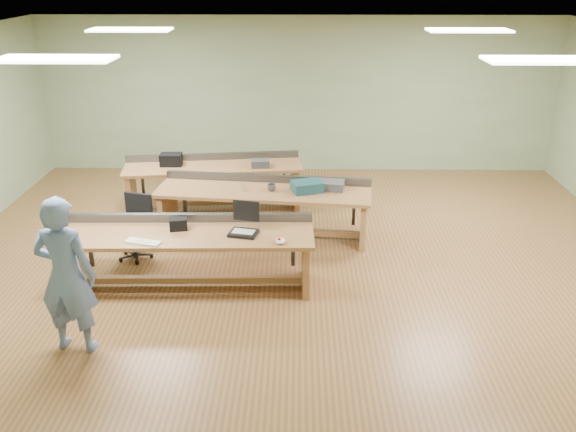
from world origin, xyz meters
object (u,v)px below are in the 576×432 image
Objects in this scene: task_chair at (136,235)px; parts_bin_grey at (329,185)px; drinks_can at (244,187)px; workbench_mid at (264,201)px; person at (66,276)px; workbench_back at (214,176)px; mug at (272,187)px; workbench_front at (187,246)px; camera_bag at (178,224)px; parts_bin_teal at (307,186)px; laptop_base at (243,233)px.

task_chair is 2.04× the size of parts_bin_grey.
workbench_mid is at bearing 14.25° from drinks_can.
person is 15.10× the size of drinks_can.
workbench_back is 6.83× the size of parts_bin_grey.
person is at bearing -124.28° from mug.
workbench_front is 14.50× the size of camera_bag.
parts_bin_grey is at bearing -126.32° from person.
workbench_back is 2.02m from parts_bin_teal.
workbench_front is at bearing -118.20° from person.
camera_bag reaches higher than mug.
workbench_back reaches higher than laptop_base.
workbench_mid is 14.72× the size of camera_bag.
camera_bag is (-0.09, -2.69, 0.27)m from workbench_back.
workbench_mid is 7.38× the size of parts_bin_grey.
workbench_mid is 0.39m from drinks_can.
workbench_mid is 1.84m from camera_bag.
task_chair is 7.77× the size of drinks_can.
parts_bin_grey is 3.80× the size of drinks_can.
task_chair is at bearing -121.10° from workbench_back.
workbench_front is at bearing -112.87° from workbench_mid.
task_chair is at bearing 164.49° from laptop_base.
camera_bag is at bearing -116.15° from drinks_can.
person is 1.94× the size of task_chair.
workbench_front is 0.99× the size of workbench_mid.
laptop_base is 1.89m from task_chair.
person is (-1.89, -3.01, 0.32)m from workbench_mid.
person reaches higher than drinks_can.
task_chair is at bearing -159.36° from mug.
drinks_can is (0.60, 1.52, 0.24)m from workbench_front.
parts_bin_grey is (1.98, 1.55, -0.02)m from camera_bag.
parts_bin_teal reaches higher than workbench_mid.
workbench_front is 1.76m from person.
person reaches higher than workbench_mid.
person is 3.35m from drinks_can.
mug reaches higher than laptop_base.
workbench_front is 27.63× the size of drinks_can.
drinks_can reaches higher than workbench_front.
drinks_can is (-0.13, 1.58, 0.04)m from laptop_base.
mug is (0.12, -0.06, 0.24)m from workbench_mid.
mug is (2.01, 2.95, -0.08)m from person.
person is 4.07× the size of parts_bin_teal.
camera_bag reaches higher than workbench_back.
parts_bin_grey reaches higher than drinks_can.
parts_bin_teal reaches higher than drinks_can.
workbench_mid is 9.66× the size of laptop_base.
camera_bag is 0.25× the size of task_chair.
person is 7.92× the size of camera_bag.
parts_bin_grey is at bearing 4.70° from drinks_can.
workbench_mid is at bearing 45.59° from camera_bag.
drinks_can is at bearing -178.52° from mug.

